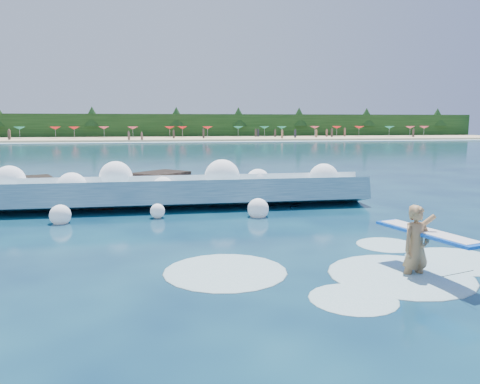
# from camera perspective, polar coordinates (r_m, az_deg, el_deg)

# --- Properties ---
(ground) EXTENTS (200.00, 200.00, 0.00)m
(ground) POSITION_cam_1_polar(r_m,az_deg,el_deg) (12.80, -5.11, -6.81)
(ground) COLOR #071D39
(ground) RESTS_ON ground
(beach) EXTENTS (140.00, 20.00, 0.40)m
(beach) POSITION_cam_1_polar(r_m,az_deg,el_deg) (90.37, -9.35, 6.42)
(beach) COLOR tan
(beach) RESTS_ON ground
(wet_band) EXTENTS (140.00, 5.00, 0.08)m
(wet_band) POSITION_cam_1_polar(r_m,az_deg,el_deg) (79.38, -9.26, 6.03)
(wet_band) COLOR silver
(wet_band) RESTS_ON ground
(treeline) EXTENTS (140.00, 4.00, 5.00)m
(treeline) POSITION_cam_1_polar(r_m,az_deg,el_deg) (100.32, -9.46, 7.93)
(treeline) COLOR black
(treeline) RESTS_ON ground
(breaking_wave) EXTENTS (17.86, 2.79, 1.54)m
(breaking_wave) POSITION_cam_1_polar(r_m,az_deg,el_deg) (19.12, -11.37, -0.18)
(breaking_wave) COLOR teal
(breaking_wave) RESTS_ON ground
(rock_cluster) EXTENTS (8.50, 3.38, 1.44)m
(rock_cluster) POSITION_cam_1_polar(r_m,az_deg,el_deg) (20.54, -18.12, -0.07)
(rock_cluster) COLOR black
(rock_cluster) RESTS_ON ground
(surfer_with_board) EXTENTS (1.30, 3.06, 1.93)m
(surfer_with_board) POSITION_cam_1_polar(r_m,az_deg,el_deg) (11.03, 20.95, -6.05)
(surfer_with_board) COLOR #A6794D
(surfer_with_board) RESTS_ON ground
(wave_spray) EXTENTS (15.62, 4.23, 1.95)m
(wave_spray) POSITION_cam_1_polar(r_m,az_deg,el_deg) (19.04, -10.24, 1.17)
(wave_spray) COLOR white
(wave_spray) RESTS_ON ground
(surf_foam) EXTENTS (9.63, 5.52, 0.16)m
(surf_foam) POSITION_cam_1_polar(r_m,az_deg,el_deg) (11.24, 15.64, -9.29)
(surf_foam) COLOR silver
(surf_foam) RESTS_ON ground
(beach_umbrellas) EXTENTS (112.86, 6.33, 0.50)m
(beach_umbrellas) POSITION_cam_1_polar(r_m,az_deg,el_deg) (92.37, -9.57, 7.73)
(beach_umbrellas) COLOR #C83B53
(beach_umbrellas) RESTS_ON ground
(beachgoers) EXTENTS (83.79, 13.43, 1.94)m
(beachgoers) POSITION_cam_1_polar(r_m,az_deg,el_deg) (88.26, -10.57, 6.93)
(beachgoers) COLOR #3F332D
(beachgoers) RESTS_ON ground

